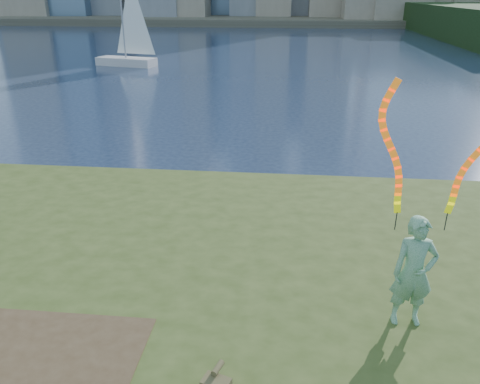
# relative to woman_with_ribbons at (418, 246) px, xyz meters

# --- Properties ---
(ground) EXTENTS (320.00, 320.00, 0.00)m
(ground) POSITION_rel_woman_with_ribbons_xyz_m (-3.48, 1.28, -2.19)
(ground) COLOR #19253F
(ground) RESTS_ON ground
(grassy_knoll) EXTENTS (20.00, 18.00, 0.80)m
(grassy_knoll) POSITION_rel_woman_with_ribbons_xyz_m (-3.48, -1.01, -1.85)
(grassy_knoll) COLOR #374619
(grassy_knoll) RESTS_ON ground
(dirt_patch) EXTENTS (3.20, 3.00, 0.02)m
(dirt_patch) POSITION_rel_woman_with_ribbons_xyz_m (-5.68, -1.92, -1.38)
(dirt_patch) COLOR #47331E
(dirt_patch) RESTS_ON grassy_knoll
(far_shore) EXTENTS (320.00, 40.00, 1.20)m
(far_shore) POSITION_rel_woman_with_ribbons_xyz_m (-3.48, 96.28, -1.59)
(far_shore) COLOR #474234
(far_shore) RESTS_ON ground
(woman_with_ribbons) EXTENTS (2.15, 0.50, 4.23)m
(woman_with_ribbons) POSITION_rel_woman_with_ribbons_xyz_m (0.00, 0.00, 0.00)
(woman_with_ribbons) COLOR #166B32
(woman_with_ribbons) RESTS_ON grassy_knoll
(sailboat) EXTENTS (5.38, 2.85, 8.12)m
(sailboat) POSITION_rel_woman_with_ribbons_xyz_m (-15.34, 32.34, -0.80)
(sailboat) COLOR silver
(sailboat) RESTS_ON ground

